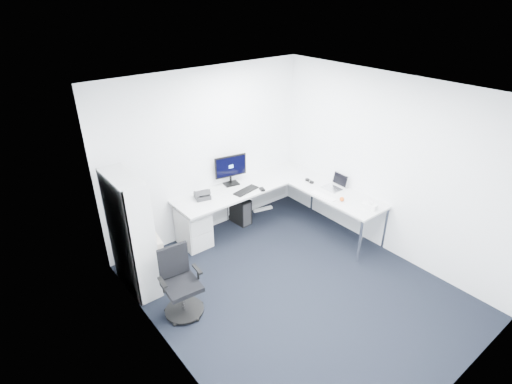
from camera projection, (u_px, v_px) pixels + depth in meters
ground at (295, 290)px, 5.49m from camera, size 4.20×4.20×0.00m
ceiling at (306, 94)px, 4.25m from camera, size 4.20×4.20×0.00m
wall_back at (207, 154)px, 6.33m from camera, size 3.60×0.02×2.70m
wall_front at (472, 298)px, 3.42m from camera, size 3.60×0.02×2.70m
wall_left at (167, 261)px, 3.87m from camera, size 0.02×4.20×2.70m
wall_right at (388, 167)px, 5.87m from camera, size 0.02×4.20×2.70m
l_desk at (262, 213)px, 6.59m from camera, size 2.63×1.47×0.77m
drawer_pedestal at (193, 227)px, 6.34m from camera, size 0.41×0.52×0.64m
bookshelf at (131, 234)px, 5.21m from camera, size 0.33×0.84×1.68m
task_chair at (182, 285)px, 4.91m from camera, size 0.56×0.56×0.91m
black_pc_tower at (239, 210)px, 7.00m from camera, size 0.24×0.49×0.46m
beige_pc_tower at (155, 249)px, 6.05m from camera, size 0.23×0.41×0.37m
power_strip at (263, 209)px, 7.44m from camera, size 0.38×0.15×0.04m
monitor at (231, 170)px, 6.56m from camera, size 0.57×0.27×0.53m
black_keyboard at (246, 191)px, 6.45m from camera, size 0.47×0.24×0.02m
mouse at (262, 189)px, 6.48m from camera, size 0.09×0.12×0.03m
desk_phone at (202, 194)px, 6.21m from camera, size 0.27×0.27×0.16m
laptop at (332, 183)px, 6.48m from camera, size 0.32×0.31×0.22m
white_keyboard at (323, 196)px, 6.29m from camera, size 0.15×0.45×0.01m
headphones at (309, 180)px, 6.76m from camera, size 0.13×0.19×0.05m
orange_fruit at (342, 199)px, 6.14m from camera, size 0.07×0.07×0.07m
tissue_box at (369, 206)px, 5.94m from camera, size 0.17×0.24×0.08m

